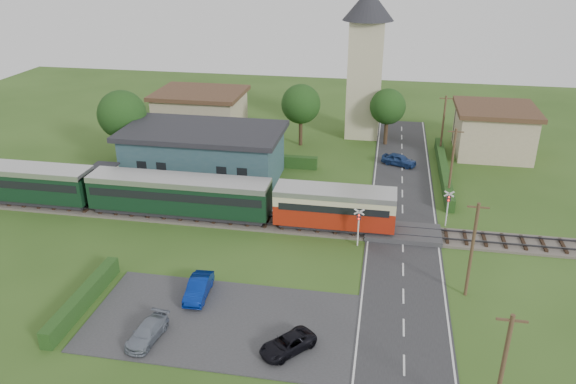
% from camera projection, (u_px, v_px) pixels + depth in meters
% --- Properties ---
extents(ground, '(120.00, 120.00, 0.00)m').
position_uv_depth(ground, '(280.00, 236.00, 46.44)').
color(ground, '#2D4C19').
extents(railway_track, '(76.00, 3.20, 0.49)m').
position_uv_depth(railway_track, '(285.00, 224.00, 48.19)').
color(railway_track, '#4C443D').
rests_on(railway_track, ground).
extents(road, '(6.00, 70.00, 0.05)m').
position_uv_depth(road, '(403.00, 247.00, 44.79)').
color(road, '#28282B').
rests_on(road, ground).
extents(car_park, '(17.00, 9.00, 0.08)m').
position_uv_depth(car_park, '(221.00, 322.00, 35.88)').
color(car_park, '#333335').
rests_on(car_park, ground).
extents(crossing_deck, '(6.20, 3.40, 0.45)m').
position_uv_depth(crossing_deck, '(403.00, 233.00, 46.50)').
color(crossing_deck, '#333335').
rests_on(crossing_deck, ground).
extents(platform, '(30.00, 3.00, 0.45)m').
position_uv_depth(platform, '(186.00, 199.00, 52.66)').
color(platform, gray).
rests_on(platform, ground).
extents(equipment_hut, '(2.30, 2.30, 2.55)m').
position_uv_depth(equipment_hut, '(105.00, 178.00, 53.35)').
color(equipment_hut, '#C5B995').
rests_on(equipment_hut, platform).
extents(station_building, '(16.00, 9.00, 5.30)m').
position_uv_depth(station_building, '(204.00, 153.00, 56.86)').
color(station_building, '#294B54').
rests_on(station_building, ground).
extents(train, '(43.20, 2.90, 3.40)m').
position_uv_depth(train, '(145.00, 192.00, 49.40)').
color(train, '#232328').
rests_on(train, ground).
extents(church_tower, '(6.00, 6.00, 17.60)m').
position_uv_depth(church_tower, '(366.00, 53.00, 66.63)').
color(church_tower, '#C5B995').
rests_on(church_tower, ground).
extents(house_west, '(10.80, 8.80, 5.50)m').
position_uv_depth(house_west, '(201.00, 112.00, 70.23)').
color(house_west, tan).
rests_on(house_west, ground).
extents(house_east, '(8.80, 8.80, 5.50)m').
position_uv_depth(house_east, '(493.00, 130.00, 63.59)').
color(house_east, tan).
rests_on(house_east, ground).
extents(hedge_carpark, '(0.80, 9.00, 1.20)m').
position_uv_depth(hedge_carpark, '(83.00, 299.00, 37.21)').
color(hedge_carpark, '#193814').
rests_on(hedge_carpark, ground).
extents(hedge_roadside, '(0.80, 18.00, 1.20)m').
position_uv_depth(hedge_roadside, '(444.00, 170.00, 58.25)').
color(hedge_roadside, '#193814').
rests_on(hedge_roadside, ground).
extents(hedge_station, '(22.00, 0.80, 1.30)m').
position_uv_depth(hedge_station, '(218.00, 157.00, 61.74)').
color(hedge_station, '#193814').
rests_on(hedge_station, ground).
extents(tree_a, '(5.20, 5.20, 8.00)m').
position_uv_depth(tree_a, '(122.00, 115.00, 60.11)').
color(tree_a, '#332316').
rests_on(tree_a, ground).
extents(tree_b, '(4.60, 4.60, 7.34)m').
position_uv_depth(tree_b, '(301.00, 104.00, 65.40)').
color(tree_b, '#332316').
rests_on(tree_b, ground).
extents(tree_c, '(4.20, 4.20, 6.78)m').
position_uv_depth(tree_c, '(388.00, 107.00, 65.70)').
color(tree_c, '#332316').
rests_on(tree_c, ground).
extents(utility_pole_a, '(1.40, 0.22, 7.00)m').
position_uv_depth(utility_pole_a, '(502.00, 374.00, 26.46)').
color(utility_pole_a, '#473321').
rests_on(utility_pole_a, ground).
extents(utility_pole_b, '(1.40, 0.22, 7.00)m').
position_uv_depth(utility_pole_b, '(472.00, 249.00, 37.24)').
color(utility_pole_b, '#473321').
rests_on(utility_pole_b, ground).
extents(utility_pole_c, '(1.40, 0.22, 7.00)m').
position_uv_depth(utility_pole_c, '(452.00, 164.00, 51.62)').
color(utility_pole_c, '#473321').
rests_on(utility_pole_c, ground).
extents(utility_pole_d, '(1.40, 0.22, 7.00)m').
position_uv_depth(utility_pole_d, '(443.00, 125.00, 62.41)').
color(utility_pole_d, '#473321').
rests_on(utility_pole_d, ground).
extents(crossing_signal_near, '(0.84, 0.28, 3.28)m').
position_uv_depth(crossing_signal_near, '(359.00, 222.00, 44.15)').
color(crossing_signal_near, silver).
rests_on(crossing_signal_near, ground).
extents(crossing_signal_far, '(0.84, 0.28, 3.28)m').
position_uv_depth(crossing_signal_far, '(448.00, 203.00, 47.29)').
color(crossing_signal_far, silver).
rests_on(crossing_signal_far, ground).
extents(streetlamp_west, '(0.30, 0.30, 5.15)m').
position_uv_depth(streetlamp_west, '(131.00, 119.00, 66.78)').
color(streetlamp_west, '#3F3F47').
rests_on(streetlamp_west, ground).
extents(streetlamp_east, '(0.30, 0.30, 5.15)m').
position_uv_depth(streetlamp_east, '(455.00, 119.00, 66.85)').
color(streetlamp_east, '#3F3F47').
rests_on(streetlamp_east, ground).
extents(car_on_road, '(4.06, 2.85, 1.28)m').
position_uv_depth(car_on_road, '(399.00, 160.00, 60.88)').
color(car_on_road, navy).
rests_on(car_on_road, road).
extents(car_park_blue, '(1.56, 3.86, 1.24)m').
position_uv_depth(car_park_blue, '(199.00, 288.00, 38.24)').
color(car_park_blue, navy).
rests_on(car_park_blue, car_park).
extents(car_park_silver, '(1.90, 3.74, 1.04)m').
position_uv_depth(car_park_silver, '(147.00, 332.00, 34.05)').
color(car_park_silver, gray).
rests_on(car_park_silver, car_park).
extents(car_park_dark, '(3.56, 3.76, 0.99)m').
position_uv_depth(car_park_dark, '(288.00, 344.00, 33.09)').
color(car_park_dark, black).
rests_on(car_park_dark, car_park).
extents(pedestrian_near, '(0.77, 0.56, 1.96)m').
position_uv_depth(pedestrian_near, '(242.00, 190.00, 51.61)').
color(pedestrian_near, gray).
rests_on(pedestrian_near, platform).
extents(pedestrian_far, '(0.91, 1.03, 1.78)m').
position_uv_depth(pedestrian_far, '(120.00, 182.00, 53.45)').
color(pedestrian_far, gray).
rests_on(pedestrian_far, platform).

